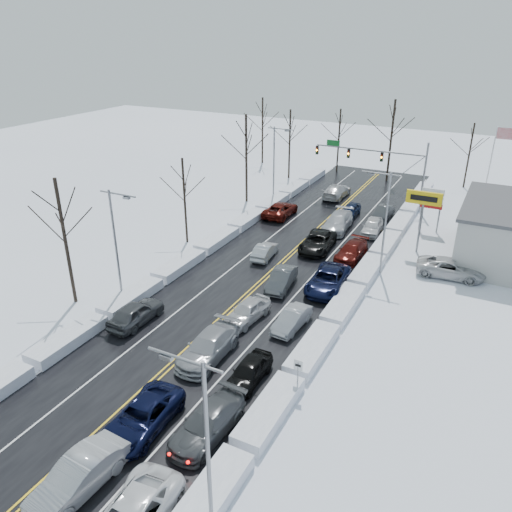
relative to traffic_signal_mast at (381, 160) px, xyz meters
The scene contains 43 objects.
ground 28.73m from the traffic_signal_mast, 97.02° to the right, with size 160.00×160.00×0.00m, color white.
road_surface 26.78m from the traffic_signal_mast, 97.55° to the right, with size 14.00×84.00×0.01m, color black.
snow_bank_left 28.77m from the traffic_signal_mast, 113.03° to the right, with size 1.74×72.00×0.79m, color white.
snow_bank_right 26.88m from the traffic_signal_mast, 80.92° to the right, with size 1.74×72.00×0.79m, color white.
traffic_signal_mast is the anchor object (origin of this frame).
tires_plus_sign 13.92m from the traffic_signal_mast, 59.54° to the right, with size 3.20×0.34×6.00m.
used_vehicles_sign 9.50m from the traffic_signal_mast, 40.34° to the right, with size 2.20×0.22×4.65m.
speed_limit_sign 36.51m from the traffic_signal_mast, 82.48° to the right, with size 0.55×0.09×2.35m.
flagpole 11.90m from the traffic_signal_mast, ahead, with size 1.87×1.20×10.00m.
streetlight_se 46.25m from the traffic_signal_mast, 83.98° to the right, with size 3.20×0.25×9.00m.
streetlight_ne 18.63m from the traffic_signal_mast, 74.91° to the right, with size 3.20×0.25×9.00m.
streetlight_sw 34.08m from the traffic_signal_mast, 110.16° to the right, with size 3.20×0.25×9.00m.
streetlight_nw 12.40m from the traffic_signal_mast, 161.23° to the right, with size 3.20×0.25×9.00m.
tree_left_b 37.16m from the traffic_signal_mast, 113.74° to the right, with size 4.00×4.00×10.00m.
tree_left_c 24.38m from the traffic_signal_mast, 124.90° to the right, with size 3.40×3.40×8.50m.
tree_left_d 15.93m from the traffic_signal_mast, 157.76° to the right, with size 4.20×4.20×10.50m.
tree_left_e 15.51m from the traffic_signal_mast, 157.13° to the left, with size 3.80×3.80×9.50m.
tree_far_a 24.63m from the traffic_signal_mast, 150.75° to the left, with size 4.00×4.00×10.00m.
tree_far_b 16.10m from the traffic_signal_mast, 125.98° to the left, with size 3.60×3.60×9.00m.
tree_far_c 11.32m from the traffic_signal_mast, 97.48° to the left, with size 4.40×4.40×11.00m.
tree_far_d 15.16m from the traffic_signal_mast, 55.64° to the left, with size 3.40×3.40×8.50m.
queued_car_1 47.22m from the traffic_signal_mast, 91.95° to the right, with size 1.80×5.16×1.70m, color #A7AAB0.
queued_car_2 42.76m from the traffic_signal_mast, 92.05° to the right, with size 2.50×5.43×1.51m, color black.
queued_car_3 35.87m from the traffic_signal_mast, 92.85° to the right, with size 2.29×5.64×1.64m, color #9A9CA1.
queued_car_4 30.73m from the traffic_signal_mast, 93.16° to the right, with size 1.78×4.42×1.51m, color silver.
queued_car_5 25.12m from the traffic_signal_mast, 93.58° to the right, with size 1.59×4.57×1.50m, color #404345.
queued_car_6 16.81m from the traffic_signal_mast, 95.94° to the right, with size 2.65×5.76×1.60m, color black.
queued_car_7 11.44m from the traffic_signal_mast, 99.10° to the right, with size 2.41×5.93×1.72m, color #AFB2B7.
queued_car_8 7.89m from the traffic_signal_mast, 106.74° to the right, with size 1.69×4.21×1.43m, color black.
queued_car_11 41.59m from the traffic_signal_mast, 87.46° to the right, with size 2.14×5.26×1.53m, color #46484B.
queued_car_12 36.78m from the traffic_signal_mast, 87.31° to the right, with size 1.68×4.18×1.42m, color black.
queued_car_13 30.22m from the traffic_signal_mast, 86.80° to the right, with size 1.44×4.12×1.36m, color #989A9F.
queued_car_14 23.68m from the traffic_signal_mast, 85.11° to the right, with size 2.74×5.94×1.65m, color black.
queued_car_15 17.28m from the traffic_signal_mast, 83.35° to the right, with size 2.03×5.00×1.45m, color #480D09.
queued_car_16 11.04m from the traffic_signal_mast, 78.13° to the right, with size 1.83×4.54×1.55m, color silver.
queued_car_17 7.17m from the traffic_signal_mast, 65.77° to the right, with size 1.44×4.13×1.36m, color #3B3E40.
oncoming_car_0 21.24m from the traffic_signal_mast, 105.07° to the right, with size 1.42×4.07×1.34m, color #A6A9AE.
oncoming_car_1 13.62m from the traffic_signal_mast, 134.47° to the right, with size 2.57×5.58×1.55m, color #51100A.
oncoming_car_2 7.64m from the traffic_signal_mast, behind, with size 2.35×5.78×1.68m, color #BBBBBD.
oncoming_car_3 35.72m from the traffic_signal_mast, 104.25° to the right, with size 1.94×4.82×1.64m, color #404245.
parked_car_0 19.98m from the traffic_signal_mast, 56.40° to the right, with size 2.63×5.70×1.59m, color silver.
parked_car_1 18.87m from the traffic_signal_mast, 40.68° to the right, with size 1.97×4.84×1.41m, color silver.
parked_car_2 14.77m from the traffic_signal_mast, 32.97° to the right, with size 1.61×4.00×1.36m, color silver.
Camera 1 is at (16.69, -29.90, 19.69)m, focal length 35.00 mm.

